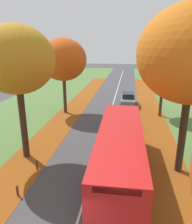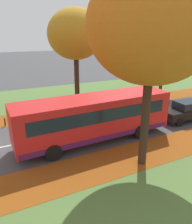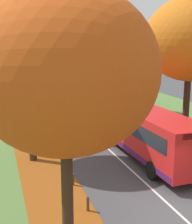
{
  "view_description": "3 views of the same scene",
  "coord_description": "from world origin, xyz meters",
  "px_view_note": "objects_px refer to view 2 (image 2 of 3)",
  "views": [
    {
      "loc": [
        2.04,
        -4.84,
        7.75
      ],
      "look_at": [
        -0.62,
        12.34,
        2.21
      ],
      "focal_mm": 35.0,
      "sensor_mm": 36.0,
      "label": 1
    },
    {
      "loc": [
        13.62,
        1.02,
        6.77
      ],
      "look_at": [
        0.43,
        7.48,
        1.48
      ],
      "focal_mm": 35.0,
      "sensor_mm": 36.0,
      "label": 2
    },
    {
      "loc": [
        -6.89,
        -9.88,
        6.95
      ],
      "look_at": [
        -0.35,
        10.21,
        2.22
      ],
      "focal_mm": 50.0,
      "sensor_mm": 36.0,
      "label": 3
    }
  ],
  "objects_px": {
    "bollard_fourth": "(67,112)",
    "tree_right_near": "(153,25)",
    "bollard_second": "(5,122)",
    "tree_left_near": "(75,35)",
    "tree_left_mid": "(165,41)",
    "bollard_third": "(38,117)",
    "bus": "(95,116)",
    "car_black_lead": "(186,111)"
  },
  "relations": [
    {
      "from": "tree_left_near",
      "to": "bollard_second",
      "type": "bearing_deg",
      "value": -77.45
    },
    {
      "from": "bollard_fourth",
      "to": "car_black_lead",
      "type": "xyz_separation_m",
      "value": [
        5.28,
        8.41,
        0.49
      ]
    },
    {
      "from": "bus",
      "to": "car_black_lead",
      "type": "height_order",
      "value": "bus"
    },
    {
      "from": "tree_right_near",
      "to": "tree_left_near",
      "type": "bearing_deg",
      "value": 178.51
    },
    {
      "from": "tree_right_near",
      "to": "car_black_lead",
      "type": "bearing_deg",
      "value": 116.86
    },
    {
      "from": "bollard_second",
      "to": "tree_left_near",
      "type": "bearing_deg",
      "value": 102.55
    },
    {
      "from": "bollard_third",
      "to": "bus",
      "type": "relative_size",
      "value": 0.06
    },
    {
      "from": "tree_left_near",
      "to": "car_black_lead",
      "type": "height_order",
      "value": "tree_left_near"
    },
    {
      "from": "bollard_fourth",
      "to": "bus",
      "type": "height_order",
      "value": "bus"
    },
    {
      "from": "bollard_second",
      "to": "bollard_fourth",
      "type": "bearing_deg",
      "value": 90.38
    },
    {
      "from": "bollard_third",
      "to": "bollard_fourth",
      "type": "bearing_deg",
      "value": 90.49
    },
    {
      "from": "bollard_second",
      "to": "tree_right_near",
      "type": "bearing_deg",
      "value": 35.65
    },
    {
      "from": "bollard_second",
      "to": "bus",
      "type": "distance_m",
      "value": 7.49
    },
    {
      "from": "bollard_second",
      "to": "car_black_lead",
      "type": "distance_m",
      "value": 14.49
    },
    {
      "from": "bollard_fourth",
      "to": "bus",
      "type": "relative_size",
      "value": 0.06
    },
    {
      "from": "bus",
      "to": "bollard_third",
      "type": "bearing_deg",
      "value": -152.78
    },
    {
      "from": "tree_left_near",
      "to": "tree_right_near",
      "type": "relative_size",
      "value": 0.9
    },
    {
      "from": "tree_left_mid",
      "to": "car_black_lead",
      "type": "bearing_deg",
      "value": -26.58
    },
    {
      "from": "bollard_third",
      "to": "car_black_lead",
      "type": "bearing_deg",
      "value": 64.35
    },
    {
      "from": "bollard_fourth",
      "to": "tree_right_near",
      "type": "bearing_deg",
      "value": 8.14
    },
    {
      "from": "bus",
      "to": "car_black_lead",
      "type": "bearing_deg",
      "value": 89.61
    },
    {
      "from": "tree_left_mid",
      "to": "bus",
      "type": "distance_m",
      "value": 14.22
    },
    {
      "from": "car_black_lead",
      "to": "bollard_third",
      "type": "bearing_deg",
      "value": -115.65
    },
    {
      "from": "bollard_second",
      "to": "bollard_third",
      "type": "xyz_separation_m",
      "value": [
        -0.01,
        2.54,
        -0.01
      ]
    },
    {
      "from": "tree_right_near",
      "to": "bus",
      "type": "distance_m",
      "value": 6.65
    },
    {
      "from": "tree_left_near",
      "to": "bus",
      "type": "distance_m",
      "value": 8.44
    },
    {
      "from": "bollard_fourth",
      "to": "bus",
      "type": "distance_m",
      "value": 5.41
    },
    {
      "from": "bollard_third",
      "to": "car_black_lead",
      "type": "relative_size",
      "value": 0.15
    },
    {
      "from": "bus",
      "to": "bollard_second",
      "type": "bearing_deg",
      "value": -134.85
    },
    {
      "from": "tree_right_near",
      "to": "car_black_lead",
      "type": "distance_m",
      "value": 10.19
    },
    {
      "from": "tree_left_near",
      "to": "tree_left_mid",
      "type": "relative_size",
      "value": 1.08
    },
    {
      "from": "bollard_second",
      "to": "car_black_lead",
      "type": "bearing_deg",
      "value": 68.75
    },
    {
      "from": "tree_left_mid",
      "to": "bollard_third",
      "type": "relative_size",
      "value": 13.23
    },
    {
      "from": "tree_left_near",
      "to": "car_black_lead",
      "type": "relative_size",
      "value": 2.09
    },
    {
      "from": "car_black_lead",
      "to": "bollard_fourth",
      "type": "bearing_deg",
      "value": -122.13
    },
    {
      "from": "bus",
      "to": "bollard_fourth",
      "type": "bearing_deg",
      "value": -178.53
    },
    {
      "from": "tree_left_near",
      "to": "tree_left_mid",
      "type": "distance_m",
      "value": 10.34
    },
    {
      "from": "tree_right_near",
      "to": "bollard_second",
      "type": "bearing_deg",
      "value": -144.35
    },
    {
      "from": "bollard_third",
      "to": "car_black_lead",
      "type": "distance_m",
      "value": 12.16
    },
    {
      "from": "tree_right_near",
      "to": "bus",
      "type": "relative_size",
      "value": 0.94
    },
    {
      "from": "bollard_third",
      "to": "bus",
      "type": "distance_m",
      "value": 6.01
    },
    {
      "from": "tree_left_near",
      "to": "car_black_lead",
      "type": "distance_m",
      "value": 11.26
    }
  ]
}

